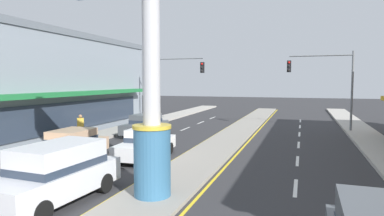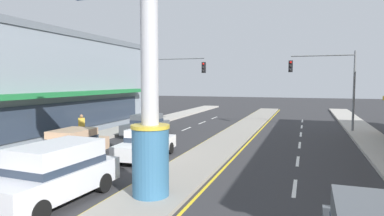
{
  "view_description": "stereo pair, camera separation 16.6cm",
  "coord_description": "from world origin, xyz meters",
  "px_view_note": "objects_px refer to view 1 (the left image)",
  "views": [
    {
      "loc": [
        4.66,
        -3.49,
        3.92
      ],
      "look_at": [
        -0.52,
        12.19,
        2.6
      ],
      "focal_mm": 31.41,
      "sensor_mm": 36.0,
      "label": 1
    },
    {
      "loc": [
        4.82,
        -3.44,
        3.92
      ],
      "look_at": [
        -0.52,
        12.19,
        2.6
      ],
      "focal_mm": 31.41,
      "sensor_mm": 36.0,
      "label": 2
    }
  ],
  "objects_px": {
    "sedan_near_right_lane": "(146,143)",
    "pedestrian_near_kerb": "(81,126)",
    "sedan_far_right_lane": "(71,145)",
    "sedan_near_left_lane": "(145,125)",
    "suv_mid_left_lane": "(57,172)",
    "storefront_left": "(24,84)",
    "traffic_light_right_side": "(327,77)",
    "district_sign": "(151,72)",
    "traffic_light_left_side": "(172,78)"
  },
  "relations": [
    {
      "from": "sedan_near_right_lane",
      "to": "pedestrian_near_kerb",
      "type": "height_order",
      "value": "pedestrian_near_kerb"
    },
    {
      "from": "sedan_far_right_lane",
      "to": "sedan_near_left_lane",
      "type": "distance_m",
      "value": 8.2
    },
    {
      "from": "suv_mid_left_lane",
      "to": "sedan_near_right_lane",
      "type": "bearing_deg",
      "value": 90.06
    },
    {
      "from": "storefront_left",
      "to": "traffic_light_right_side",
      "type": "distance_m",
      "value": 22.91
    },
    {
      "from": "district_sign",
      "to": "sedan_far_right_lane",
      "type": "height_order",
      "value": "district_sign"
    },
    {
      "from": "storefront_left",
      "to": "suv_mid_left_lane",
      "type": "height_order",
      "value": "storefront_left"
    },
    {
      "from": "district_sign",
      "to": "sedan_near_right_lane",
      "type": "distance_m",
      "value": 6.98
    },
    {
      "from": "sedan_near_right_lane",
      "to": "traffic_light_left_side",
      "type": "bearing_deg",
      "value": 105.97
    },
    {
      "from": "sedan_near_right_lane",
      "to": "district_sign",
      "type": "bearing_deg",
      "value": -62.16
    },
    {
      "from": "pedestrian_near_kerb",
      "to": "storefront_left",
      "type": "bearing_deg",
      "value": 162.12
    },
    {
      "from": "traffic_light_right_side",
      "to": "sedan_near_left_lane",
      "type": "distance_m",
      "value": 14.35
    },
    {
      "from": "sedan_far_right_lane",
      "to": "sedan_near_left_lane",
      "type": "relative_size",
      "value": 0.99
    },
    {
      "from": "storefront_left",
      "to": "district_sign",
      "type": "bearing_deg",
      "value": -33.17
    },
    {
      "from": "traffic_light_right_side",
      "to": "sedan_far_right_lane",
      "type": "bearing_deg",
      "value": -131.46
    },
    {
      "from": "storefront_left",
      "to": "sedan_far_right_lane",
      "type": "bearing_deg",
      "value": -34.46
    },
    {
      "from": "sedan_near_left_lane",
      "to": "traffic_light_left_side",
      "type": "bearing_deg",
      "value": 92.76
    },
    {
      "from": "sedan_near_left_lane",
      "to": "suv_mid_left_lane",
      "type": "bearing_deg",
      "value": -75.88
    },
    {
      "from": "traffic_light_left_side",
      "to": "sedan_far_right_lane",
      "type": "relative_size",
      "value": 1.43
    },
    {
      "from": "sedan_far_right_lane",
      "to": "traffic_light_left_side",
      "type": "bearing_deg",
      "value": 91.15
    },
    {
      "from": "sedan_near_right_lane",
      "to": "sedan_far_right_lane",
      "type": "bearing_deg",
      "value": -153.39
    },
    {
      "from": "storefront_left",
      "to": "pedestrian_near_kerb",
      "type": "height_order",
      "value": "storefront_left"
    },
    {
      "from": "storefront_left",
      "to": "pedestrian_near_kerb",
      "type": "distance_m",
      "value": 7.26
    },
    {
      "from": "storefront_left",
      "to": "sedan_near_right_lane",
      "type": "relative_size",
      "value": 4.96
    },
    {
      "from": "storefront_left",
      "to": "traffic_light_right_side",
      "type": "xyz_separation_m",
      "value": [
        21.4,
        8.16,
        0.5
      ]
    },
    {
      "from": "sedan_far_right_lane",
      "to": "suv_mid_left_lane",
      "type": "bearing_deg",
      "value": -56.08
    },
    {
      "from": "traffic_light_left_side",
      "to": "traffic_light_right_side",
      "type": "relative_size",
      "value": 1.0
    },
    {
      "from": "traffic_light_left_side",
      "to": "sedan_far_right_lane",
      "type": "distance_m",
      "value": 14.59
    },
    {
      "from": "traffic_light_right_side",
      "to": "sedan_near_right_lane",
      "type": "relative_size",
      "value": 1.41
    },
    {
      "from": "suv_mid_left_lane",
      "to": "pedestrian_near_kerb",
      "type": "distance_m",
      "value": 10.56
    },
    {
      "from": "district_sign",
      "to": "sedan_near_left_lane",
      "type": "xyz_separation_m",
      "value": [
        -6.14,
        11.93,
        -3.42
      ]
    },
    {
      "from": "traffic_light_right_side",
      "to": "suv_mid_left_lane",
      "type": "distance_m",
      "value": 21.51
    },
    {
      "from": "district_sign",
      "to": "sedan_far_right_lane",
      "type": "xyz_separation_m",
      "value": [
        -6.14,
        3.73,
        -3.42
      ]
    },
    {
      "from": "storefront_left",
      "to": "sedan_near_right_lane",
      "type": "xyz_separation_m",
      "value": [
        12.13,
        -4.41,
        -2.96
      ]
    },
    {
      "from": "sedan_near_right_lane",
      "to": "pedestrian_near_kerb",
      "type": "distance_m",
      "value": 6.15
    },
    {
      "from": "district_sign",
      "to": "sedan_near_right_lane",
      "type": "height_order",
      "value": "district_sign"
    },
    {
      "from": "district_sign",
      "to": "pedestrian_near_kerb",
      "type": "bearing_deg",
      "value": 137.89
    },
    {
      "from": "storefront_left",
      "to": "pedestrian_near_kerb",
      "type": "relative_size",
      "value": 13.08
    },
    {
      "from": "pedestrian_near_kerb",
      "to": "traffic_light_left_side",
      "type": "bearing_deg",
      "value": 78.33
    },
    {
      "from": "sedan_far_right_lane",
      "to": "pedestrian_near_kerb",
      "type": "height_order",
      "value": "pedestrian_near_kerb"
    },
    {
      "from": "traffic_light_left_side",
      "to": "suv_mid_left_lane",
      "type": "xyz_separation_m",
      "value": [
        3.59,
        -19.08,
        -3.26
      ]
    },
    {
      "from": "sedan_near_left_lane",
      "to": "pedestrian_near_kerb",
      "type": "relative_size",
      "value": 2.63
    },
    {
      "from": "sedan_near_right_lane",
      "to": "sedan_near_left_lane",
      "type": "xyz_separation_m",
      "value": [
        -3.29,
        6.55,
        0.0
      ]
    },
    {
      "from": "storefront_left",
      "to": "sedan_near_left_lane",
      "type": "relative_size",
      "value": 4.97
    },
    {
      "from": "sedan_far_right_lane",
      "to": "storefront_left",
      "type": "bearing_deg",
      "value": 145.54
    },
    {
      "from": "traffic_light_left_side",
      "to": "traffic_light_right_side",
      "type": "bearing_deg",
      "value": 0.24
    },
    {
      "from": "storefront_left",
      "to": "sedan_far_right_lane",
      "type": "relative_size",
      "value": 5.0
    },
    {
      "from": "sedan_near_left_lane",
      "to": "traffic_light_right_side",
      "type": "bearing_deg",
      "value": 25.6
    },
    {
      "from": "sedan_far_right_lane",
      "to": "sedan_near_left_lane",
      "type": "height_order",
      "value": "same"
    },
    {
      "from": "sedan_far_right_lane",
      "to": "pedestrian_near_kerb",
      "type": "relative_size",
      "value": 2.61
    },
    {
      "from": "suv_mid_left_lane",
      "to": "traffic_light_left_side",
      "type": "bearing_deg",
      "value": 100.65
    }
  ]
}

